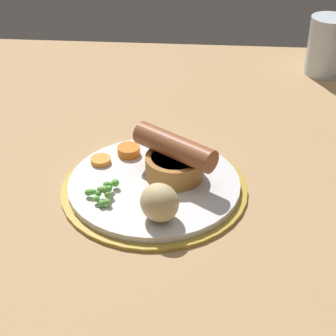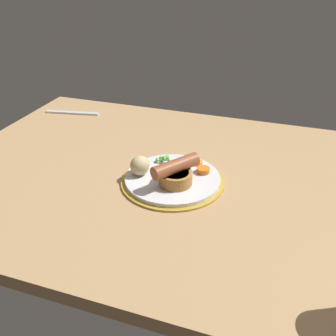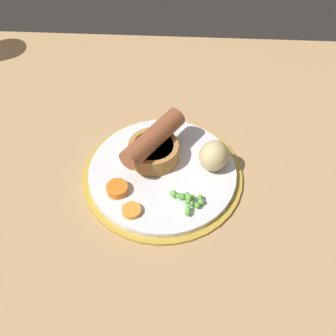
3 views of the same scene
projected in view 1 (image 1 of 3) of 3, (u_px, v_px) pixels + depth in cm
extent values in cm
cube|color=tan|center=(128.00, 213.00, 71.73)|extent=(110.00, 80.00, 3.00)
cylinder|color=#B79333|center=(154.00, 189.00, 73.19)|extent=(24.25, 24.25, 0.50)
cylinder|color=silver|center=(154.00, 186.00, 72.94)|extent=(22.31, 22.31, 1.40)
cylinder|color=#AD7538|center=(174.00, 166.00, 72.80)|extent=(7.62, 7.62, 2.96)
cylinder|color=#33190C|center=(175.00, 158.00, 72.06)|extent=(6.10, 6.10, 0.30)
cylinder|color=brown|center=(175.00, 147.00, 71.13)|extent=(9.15, 11.27, 3.06)
sphere|color=#65B93F|center=(96.00, 199.00, 68.22)|extent=(0.80, 0.80, 0.80)
sphere|color=#66AA42|center=(110.00, 185.00, 70.23)|extent=(0.74, 0.74, 0.74)
sphere|color=#66A040|center=(100.00, 190.00, 69.01)|extent=(0.85, 0.85, 0.85)
sphere|color=#63A636|center=(107.00, 195.00, 68.58)|extent=(0.71, 0.71, 0.71)
sphere|color=#63A13D|center=(108.00, 202.00, 67.83)|extent=(0.85, 0.85, 0.85)
sphere|color=#66B449|center=(91.00, 192.00, 69.30)|extent=(0.82, 0.82, 0.82)
sphere|color=#56A342|center=(98.00, 194.00, 68.72)|extent=(0.76, 0.76, 0.76)
sphere|color=#68B73E|center=(105.00, 190.00, 68.86)|extent=(0.97, 0.97, 0.97)
sphere|color=#54B44E|center=(109.00, 189.00, 69.10)|extent=(0.88, 0.88, 0.88)
sphere|color=#5FB33D|center=(115.00, 183.00, 70.84)|extent=(1.00, 1.00, 1.00)
sphere|color=#60AE3D|center=(106.00, 187.00, 69.21)|extent=(0.80, 0.80, 0.80)
sphere|color=#54A23C|center=(106.00, 186.00, 69.32)|extent=(0.90, 0.90, 0.90)
sphere|color=#56A638|center=(108.00, 186.00, 69.65)|extent=(0.75, 0.75, 0.75)
sphere|color=#5DAB3F|center=(93.00, 192.00, 69.26)|extent=(0.70, 0.70, 0.70)
sphere|color=#54A735|center=(88.00, 193.00, 69.39)|extent=(0.83, 0.83, 0.83)
sphere|color=#5BAD42|center=(102.00, 203.00, 67.83)|extent=(0.96, 0.96, 0.96)
ellipsoid|color=#CCB77F|center=(159.00, 203.00, 64.89)|extent=(6.15, 6.28, 4.69)
cylinder|color=orange|center=(101.00, 160.00, 76.03)|extent=(3.10, 3.10, 0.73)
cylinder|color=orange|center=(129.00, 151.00, 77.68)|extent=(3.35, 3.35, 1.21)
cylinder|color=silver|center=(327.00, 46.00, 101.29)|extent=(6.90, 6.90, 10.58)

